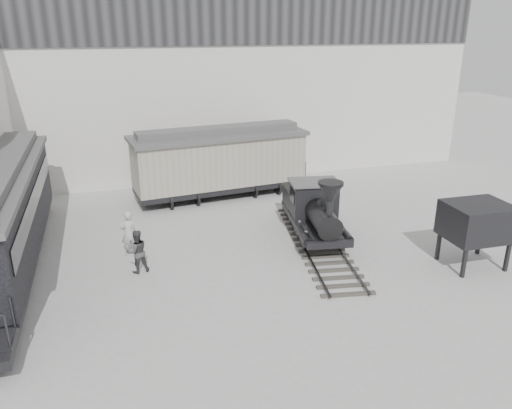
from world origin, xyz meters
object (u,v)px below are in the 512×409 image
object	(u,v)px
visitor_a	(129,233)
visitor_b	(137,252)
boxcar	(219,160)
coal_hopper	(476,226)
locomotive	(315,214)

from	to	relation	value
visitor_a	visitor_b	size ratio (longest dim) A/B	1.10
visitor_b	boxcar	bearing A→B (deg)	-134.60
coal_hopper	visitor_a	bearing A→B (deg)	160.44
locomotive	visitor_b	xyz separation A→B (m)	(-7.88, -0.99, -0.34)
locomotive	coal_hopper	world-z (taller)	locomotive
locomotive	coal_hopper	bearing A→B (deg)	-31.14
locomotive	visitor_b	size ratio (longest dim) A/B	5.43
boxcar	visitor_b	world-z (taller)	boxcar
boxcar	locomotive	bearing A→B (deg)	-75.09
boxcar	coal_hopper	distance (m)	13.72
locomotive	visitor_a	bearing A→B (deg)	-176.01
boxcar	coal_hopper	size ratio (longest dim) A/B	3.79
boxcar	visitor_b	size ratio (longest dim) A/B	5.67
boxcar	visitor_a	world-z (taller)	boxcar
locomotive	visitor_b	world-z (taller)	locomotive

